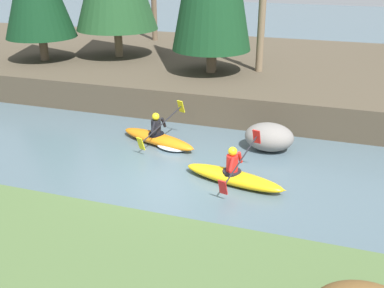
# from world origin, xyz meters

# --- Properties ---
(ground_plane) EXTENTS (90.00, 90.00, 0.00)m
(ground_plane) POSITION_xyz_m (0.00, 0.00, 0.00)
(ground_plane) COLOR #4C606B
(riverbank_far) EXTENTS (44.00, 11.61, 1.09)m
(riverbank_far) POSITION_xyz_m (0.00, 9.94, 0.55)
(riverbank_far) COLOR #4C4233
(riverbank_far) RESTS_ON ground
(bare_tree_mid_upstream) EXTENTS (3.18, 3.14, 5.74)m
(bare_tree_mid_upstream) POSITION_xyz_m (-1.11, 7.65, 3.80)
(bare_tree_mid_upstream) COLOR brown
(bare_tree_mid_upstream) RESTS_ON riverbank_far
(bare_tree_mid_downstream) EXTENTS (2.94, 2.91, 5.28)m
(bare_tree_mid_downstream) POSITION_xyz_m (0.68, 8.02, 3.58)
(bare_tree_mid_downstream) COLOR #7A664C
(bare_tree_mid_downstream) RESTS_ON riverbank_far
(kayaker_lead) EXTENTS (2.79, 2.05, 1.20)m
(kayaker_lead) POSITION_xyz_m (1.49, 0.41, 0.22)
(kayaker_lead) COLOR yellow
(kayaker_lead) RESTS_ON ground
(kayaker_middle) EXTENTS (2.75, 2.02, 1.20)m
(kayaker_middle) POSITION_xyz_m (-1.24, 2.15, 0.20)
(kayaker_middle) COLOR orange
(kayaker_middle) RESTS_ON ground
(boulder_midstream) EXTENTS (1.45, 1.14, 0.82)m
(boulder_midstream) POSITION_xyz_m (1.96, 2.84, 0.41)
(boulder_midstream) COLOR gray
(boulder_midstream) RESTS_ON ground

